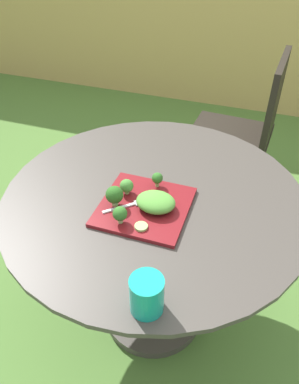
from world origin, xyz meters
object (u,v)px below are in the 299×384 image
at_px(salad_plate, 144,207).
at_px(fork, 130,205).
at_px(patio_chair, 248,125).
at_px(drinking_glass, 147,296).

bearing_deg(salad_plate, fork, -157.83).
distance_m(patio_chair, fork, 1.08).
xyz_separation_m(patio_chair, drinking_glass, (-0.11, -1.35, 0.23)).
height_order(patio_chair, drinking_glass, patio_chair).
bearing_deg(patio_chair, salad_plate, -103.13).
distance_m(drinking_glass, fork, 0.37).
bearing_deg(fork, salad_plate, 22.17).
height_order(patio_chair, fork, patio_chair).
relative_size(salad_plate, fork, 2.25).
distance_m(salad_plate, fork, 0.05).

